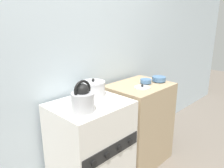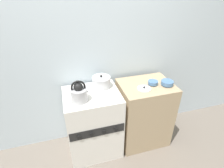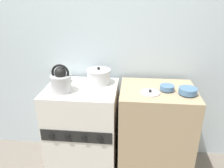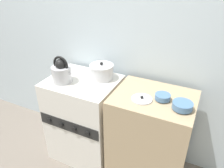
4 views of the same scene
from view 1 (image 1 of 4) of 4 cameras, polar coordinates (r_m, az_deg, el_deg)
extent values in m
cube|color=silver|center=(1.99, -12.42, 7.86)|extent=(7.00, 0.06, 2.50)
cube|color=silver|center=(2.02, -5.48, -16.50)|extent=(0.63, 0.53, 0.87)
cube|color=black|center=(1.80, 0.15, -17.01)|extent=(0.61, 0.01, 0.11)
cylinder|color=black|center=(1.68, -4.78, -19.87)|extent=(0.04, 0.02, 0.04)
cylinder|color=black|center=(1.75, -1.25, -18.04)|extent=(0.04, 0.02, 0.04)
cylinder|color=black|center=(1.84, 1.98, -16.27)|extent=(0.04, 0.02, 0.04)
cylinder|color=black|center=(1.93, 4.81, -14.66)|extent=(0.04, 0.02, 0.04)
cube|color=tan|center=(2.44, 7.00, -10.18)|extent=(0.64, 0.51, 0.89)
cylinder|color=#B2B2B7|center=(1.64, -7.61, -4.71)|extent=(0.17, 0.17, 0.14)
sphere|color=black|center=(1.61, -7.74, -1.52)|extent=(0.10, 0.10, 0.10)
torus|color=black|center=(1.61, -7.74, -1.56)|extent=(0.15, 0.02, 0.15)
cone|color=#B2B2B7|center=(1.69, -5.43, -3.31)|extent=(0.09, 0.04, 0.07)
cylinder|color=silver|center=(1.97, -4.90, -1.39)|extent=(0.21, 0.21, 0.12)
cylinder|color=silver|center=(1.95, -4.95, 0.46)|extent=(0.22, 0.22, 0.01)
sphere|color=black|center=(1.95, -4.96, 1.05)|extent=(0.03, 0.03, 0.03)
cylinder|color=#4C729E|center=(2.41, 12.11, 0.69)|extent=(0.06, 0.06, 0.01)
cylinder|color=#4C729E|center=(2.40, 12.15, 1.34)|extent=(0.14, 0.14, 0.05)
cylinder|color=#4C729E|center=(2.32, 8.79, 0.20)|extent=(0.05, 0.05, 0.01)
cylinder|color=#4C729E|center=(2.31, 8.82, 0.79)|extent=(0.12, 0.12, 0.04)
cylinder|color=silver|center=(2.17, 7.91, -0.86)|extent=(0.16, 0.16, 0.01)
sphere|color=black|center=(2.17, 7.92, -0.43)|extent=(0.02, 0.02, 0.02)
camera|label=2|loc=(0.99, 73.38, 30.47)|focal=28.00mm
camera|label=3|loc=(1.59, 61.89, 12.36)|focal=35.00mm
camera|label=4|loc=(2.10, 50.99, 18.18)|focal=35.00mm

